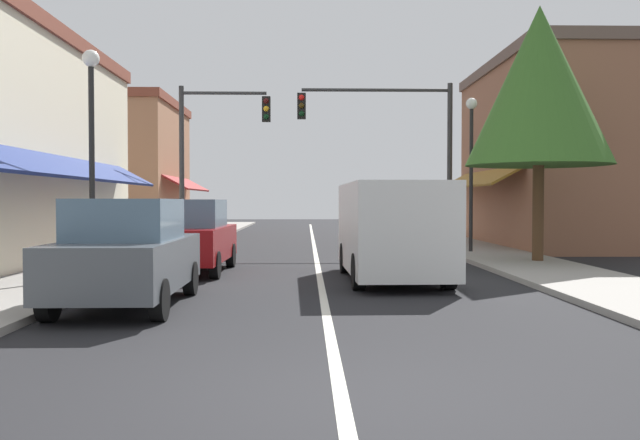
# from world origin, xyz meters

# --- Properties ---
(ground_plane) EXTENTS (80.00, 80.00, 0.00)m
(ground_plane) POSITION_xyz_m (0.00, 18.00, 0.00)
(ground_plane) COLOR black
(sidewalk_left) EXTENTS (2.60, 56.00, 0.12)m
(sidewalk_left) POSITION_xyz_m (-5.50, 18.00, 0.06)
(sidewalk_left) COLOR gray
(sidewalk_left) RESTS_ON ground
(sidewalk_right) EXTENTS (2.60, 56.00, 0.12)m
(sidewalk_right) POSITION_xyz_m (5.50, 18.00, 0.06)
(sidewalk_right) COLOR gray
(sidewalk_right) RESTS_ON ground
(lane_center_stripe) EXTENTS (0.14, 52.00, 0.01)m
(lane_center_stripe) POSITION_xyz_m (0.00, 18.00, 0.00)
(lane_center_stripe) COLOR silver
(lane_center_stripe) RESTS_ON ground
(storefront_right_block) EXTENTS (6.16, 10.20, 7.11)m
(storefront_right_block) POSITION_xyz_m (9.22, 20.00, 3.56)
(storefront_right_block) COLOR #8E5B42
(storefront_right_block) RESTS_ON ground
(storefront_far_left) EXTENTS (5.66, 8.20, 6.70)m
(storefront_far_left) POSITION_xyz_m (-8.97, 28.00, 3.36)
(storefront_far_left) COLOR #9E6B4C
(storefront_far_left) RESTS_ON ground
(parked_car_nearest_left) EXTENTS (1.80, 4.11, 1.77)m
(parked_car_nearest_left) POSITION_xyz_m (-3.22, 5.33, 0.88)
(parked_car_nearest_left) COLOR #4C5156
(parked_car_nearest_left) RESTS_ON ground
(parked_car_second_left) EXTENTS (1.84, 4.13, 1.77)m
(parked_car_second_left) POSITION_xyz_m (-3.10, 10.58, 0.88)
(parked_car_second_left) COLOR maroon
(parked_car_second_left) RESTS_ON ground
(van_in_lane) EXTENTS (2.09, 5.22, 2.12)m
(van_in_lane) POSITION_xyz_m (1.56, 8.95, 1.15)
(van_in_lane) COLOR silver
(van_in_lane) RESTS_ON ground
(traffic_signal_mast_arm) EXTENTS (5.51, 0.50, 5.91)m
(traffic_signal_mast_arm) POSITION_xyz_m (2.93, 18.12, 4.06)
(traffic_signal_mast_arm) COLOR #333333
(traffic_signal_mast_arm) RESTS_ON ground
(traffic_signal_left_corner) EXTENTS (3.31, 0.50, 5.87)m
(traffic_signal_left_corner) POSITION_xyz_m (-3.75, 18.68, 3.88)
(traffic_signal_left_corner) COLOR #333333
(traffic_signal_left_corner) RESTS_ON ground
(street_lamp_left_near) EXTENTS (0.36, 0.36, 4.93)m
(street_lamp_left_near) POSITION_xyz_m (-4.86, 8.72, 3.31)
(street_lamp_left_near) COLOR black
(street_lamp_left_near) RESTS_ON ground
(street_lamp_right_mid) EXTENTS (0.36, 0.36, 5.01)m
(street_lamp_right_mid) POSITION_xyz_m (4.96, 15.71, 3.36)
(street_lamp_right_mid) COLOR black
(street_lamp_right_mid) RESTS_ON ground
(tree_right_near) EXTENTS (3.91, 3.91, 7.00)m
(tree_right_near) POSITION_xyz_m (5.98, 12.41, 4.83)
(tree_right_near) COLOR #4C331E
(tree_right_near) RESTS_ON ground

